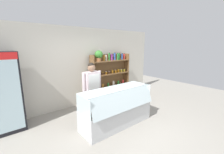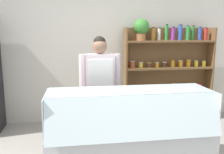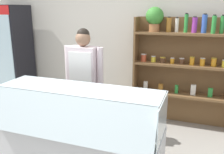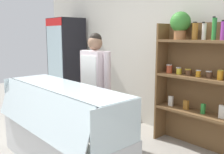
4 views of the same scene
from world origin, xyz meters
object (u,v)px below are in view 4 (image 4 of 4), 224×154
(shelving_unit, at_px, (212,74))
(shop_clerk, at_px, (95,79))
(drinks_fridge, at_px, (67,63))
(deli_display_case, at_px, (62,141))

(shelving_unit, xyz_separation_m, shop_clerk, (-1.32, -0.91, -0.13))
(drinks_fridge, bearing_deg, shelving_unit, 2.58)
(shelving_unit, distance_m, deli_display_case, 2.11)
(shelving_unit, distance_m, shop_clerk, 1.60)
(deli_display_case, relative_size, shop_clerk, 1.21)
(drinks_fridge, distance_m, shop_clerk, 2.13)
(shelving_unit, xyz_separation_m, deli_display_case, (-1.04, -1.66, -0.78))
(shelving_unit, relative_size, shop_clerk, 1.18)
(drinks_fridge, distance_m, deli_display_case, 2.80)
(drinks_fridge, relative_size, shelving_unit, 1.02)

